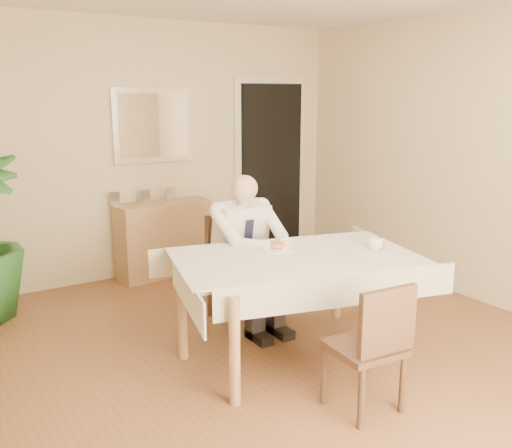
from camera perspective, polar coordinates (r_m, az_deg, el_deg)
room at (r=3.78m, az=2.85°, el=4.15°), size 5.00×5.02×2.60m
doorway at (r=6.70m, az=1.49°, el=5.50°), size 0.96×0.07×2.10m
mirror at (r=5.98m, az=-10.20°, el=9.67°), size 0.86×0.04×0.76m
dining_table at (r=4.08m, az=3.93°, el=-4.32°), size 1.96×1.44×0.75m
chair_far at (r=4.83m, az=-2.30°, el=-3.59°), size 0.46×0.46×0.89m
chair_near at (r=3.47m, az=11.65°, el=-11.53°), size 0.42×0.42×0.82m
seated_man at (r=4.54m, az=-0.50°, el=-2.16°), size 0.48×0.72×1.24m
plate at (r=4.21m, az=2.03°, el=-2.41°), size 0.26×0.26×0.02m
food at (r=4.21m, az=2.03°, el=-2.12°), size 0.14×0.14×0.06m
knife at (r=4.18m, az=2.95°, el=-2.29°), size 0.01×0.13×0.01m
fork at (r=4.14m, az=2.05°, el=-2.45°), size 0.01×0.13×0.01m
coffee_mug at (r=4.28m, az=11.83°, el=-1.91°), size 0.12×0.12×0.09m
sideboard at (r=6.02m, az=-9.21°, el=-1.47°), size 1.00×0.42×0.78m
photo_frame_left at (r=5.81m, az=-13.95°, el=2.42°), size 0.10×0.02×0.14m
photo_frame_center at (r=5.90m, az=-11.00°, el=2.73°), size 0.10×0.02×0.14m
photo_frame_right at (r=5.99m, az=-8.58°, el=2.97°), size 0.10×0.02×0.14m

